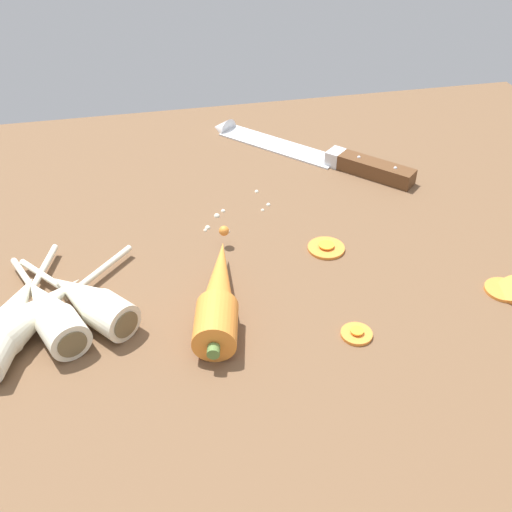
% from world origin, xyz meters
% --- Properties ---
extents(ground_plane, '(1.20, 0.90, 0.04)m').
position_xyz_m(ground_plane, '(0.00, 0.00, -0.02)').
color(ground_plane, brown).
extents(chefs_knife, '(0.26, 0.28, 0.04)m').
position_xyz_m(chefs_knife, '(0.13, 0.24, 0.01)').
color(chefs_knife, silver).
rests_on(chefs_knife, ground_plane).
extents(whole_carrot, '(0.08, 0.20, 0.04)m').
position_xyz_m(whole_carrot, '(-0.05, -0.08, 0.02)').
color(whole_carrot, orange).
rests_on(whole_carrot, ground_plane).
extents(parsnip_front, '(0.09, 0.17, 0.04)m').
position_xyz_m(parsnip_front, '(-0.22, -0.07, 0.02)').
color(parsnip_front, silver).
rests_on(parsnip_front, ground_plane).
extents(parsnip_mid_left, '(0.13, 0.15, 0.04)m').
position_xyz_m(parsnip_mid_left, '(-0.18, -0.06, 0.02)').
color(parsnip_mid_left, silver).
rests_on(parsnip_mid_left, ground_plane).
extents(parsnip_mid_right, '(0.17, 0.18, 0.04)m').
position_xyz_m(parsnip_mid_right, '(-0.24, -0.08, 0.02)').
color(parsnip_mid_right, silver).
rests_on(parsnip_mid_right, ground_plane).
extents(parsnip_back, '(0.07, 0.20, 0.04)m').
position_xyz_m(parsnip_back, '(-0.26, -0.08, 0.02)').
color(parsnip_back, silver).
rests_on(parsnip_back, ground_plane).
extents(carrot_slice_stray_near, '(0.03, 0.03, 0.01)m').
position_xyz_m(carrot_slice_stray_near, '(0.07, -0.15, 0.00)').
color(carrot_slice_stray_near, orange).
rests_on(carrot_slice_stray_near, ground_plane).
extents(carrot_slice_stray_mid, '(0.04, 0.04, 0.01)m').
position_xyz_m(carrot_slice_stray_mid, '(0.09, -0.01, 0.00)').
color(carrot_slice_stray_mid, orange).
rests_on(carrot_slice_stray_mid, ground_plane).
extents(mince_crumbs, '(0.10, 0.09, 0.01)m').
position_xyz_m(mince_crumbs, '(-0.01, 0.09, 0.00)').
color(mince_crumbs, silver).
rests_on(mince_crumbs, ground_plane).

